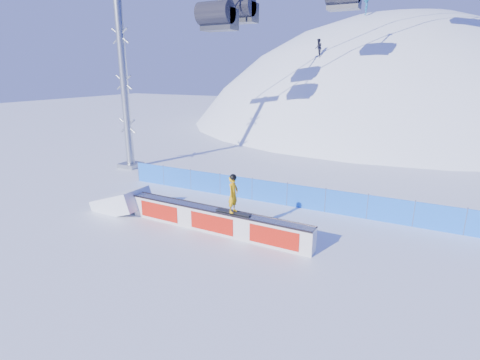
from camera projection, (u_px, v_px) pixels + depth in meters
The scene contains 7 objects.
ground at pixel (271, 243), 15.22m from camera, with size 160.00×160.00×0.00m, color white.
snow_hill at pixel (377, 243), 56.08m from camera, with size 64.00×64.00×64.00m.
safety_fence at pixel (306, 197), 18.89m from camera, with size 22.05×0.05×1.30m.
rail_box at pixel (215, 221), 16.17m from camera, with size 8.90×0.87×1.07m.
snow_ramp at pixel (123, 210), 18.89m from camera, with size 2.59×1.73×0.97m, color white, non-canonical shape.
snowboarder at pixel (233, 194), 15.36m from camera, with size 1.61×0.58×1.67m.
distant_skiers at pixel (416, 25), 37.07m from camera, with size 20.59×10.95×6.55m.
Camera 1 is at (5.25, -12.92, 6.73)m, focal length 28.00 mm.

